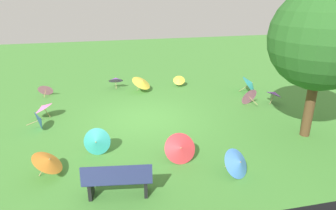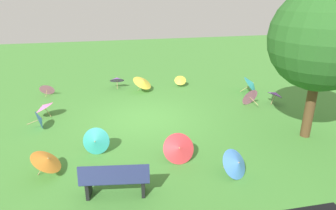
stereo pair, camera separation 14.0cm
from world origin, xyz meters
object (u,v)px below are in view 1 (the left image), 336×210
Objects in this scene: parasol_purple_1 at (116,79)px; parasol_orange_1 at (48,161)px; parasol_teal_0 at (96,142)px; parasol_yellow_2 at (142,82)px; parasol_pink_7 at (248,96)px; shade_tree at (322,38)px; parasol_red_0 at (180,148)px; parasol_pink_0 at (43,107)px; parasol_purple_0 at (274,93)px; parasol_pink_6 at (46,89)px; parasol_blue_2 at (238,163)px; park_bench at (118,180)px; parasol_blue_1 at (40,120)px; parasol_yellow_5 at (179,80)px; parasol_teal_1 at (251,84)px.

parasol_orange_1 is (2.31, 7.27, 0.00)m from parasol_purple_1.
parasol_teal_0 is 5.92m from parasol_yellow_2.
parasol_teal_0 is 1.05× the size of parasol_pink_7.
shade_tree is 5.36m from parasol_red_0.
parasol_pink_0 is 1.12× the size of parasol_purple_1.
parasol_purple_0 reaches higher than parasol_pink_6.
parasol_yellow_2 is at bearing -89.70° from parasol_red_0.
parasol_pink_0 is 9.46m from parasol_purple_0.
parasol_purple_0 is at bearing -161.53° from parasol_teal_0.
parasol_teal_0 reaches higher than parasol_pink_6.
parasol_red_0 reaches higher than parasol_blue_2.
park_bench is 5.91m from parasol_pink_0.
parasol_pink_7 is 0.89× the size of parasol_orange_1.
parasol_pink_0 is at bearing -45.49° from parasol_red_0.
parasol_orange_1 reaches higher than parasol_pink_0.
parasol_pink_6 is at bearing -54.41° from parasol_blue_2.
shade_tree is 5.34× the size of parasol_red_0.
parasol_orange_1 reaches higher than parasol_blue_1.
parasol_pink_0 is at bearing 22.72° from parasol_yellow_5.
parasol_pink_7 is (-5.92, -4.78, -0.08)m from park_bench.
parasol_teal_0 is at bearing 109.98° from parasol_pink_6.
parasol_pink_6 is 0.78× the size of parasol_orange_1.
parasol_blue_1 is at bearing 38.12° from parasol_yellow_2.
park_bench is at bearing 107.81° from parasol_pink_6.
parasol_blue_1 reaches higher than parasol_pink_6.
shade_tree is at bearing -177.10° from parasol_orange_1.
parasol_teal_1 reaches higher than parasol_pink_0.
parasol_teal_0 is 1.20× the size of parasol_pink_6.
park_bench is 8.47m from parasol_purple_0.
parasol_blue_2 is (-5.43, 4.25, 0.03)m from parasol_blue_1.
parasol_red_0 is 0.70× the size of parasol_yellow_2.
parasol_pink_6 is at bearing -82.13° from parasol_orange_1.
shade_tree is 4.05× the size of parasol_teal_1.
parasol_purple_1 is 3.19m from parasol_yellow_5.
parasol_teal_0 is 6.88m from parasol_pink_7.
park_bench is 2.10m from parasol_orange_1.
parasol_blue_2 is (3.97, 4.53, -0.08)m from parasol_purple_0.
parasol_orange_1 is at bearing -37.88° from park_bench.
parasol_teal_1 is at bearing -168.47° from parasol_blue_1.
parasol_orange_1 is (1.66, -1.29, -0.02)m from park_bench.
parasol_pink_0 is (2.35, -5.42, -0.03)m from park_bench.
parasol_teal_1 is 3.51m from parasol_yellow_5.
parasol_teal_1 is (-9.43, 1.86, 0.13)m from parasol_pink_6.
parasol_yellow_2 is 7.61m from parasol_blue_2.
parasol_pink_7 is (-4.11, 2.84, -0.11)m from parasol_yellow_2.
parasol_yellow_2 reaches higher than parasol_blue_2.
parasol_yellow_2 is (5.27, -2.97, 0.04)m from parasol_purple_0.
parasol_orange_1 is (3.48, 6.33, -0.05)m from parasol_yellow_2.
shade_tree is 4.21m from parasol_pink_7.
shade_tree reaches higher than parasol_purple_1.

